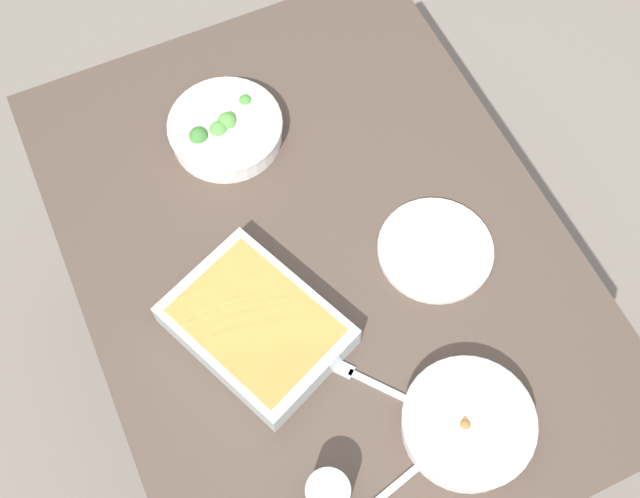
{
  "coord_description": "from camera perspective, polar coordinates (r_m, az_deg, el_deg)",
  "views": [
    {
      "loc": [
        -0.6,
        0.28,
        2.08
      ],
      "look_at": [
        0.0,
        0.0,
        0.74
      ],
      "focal_mm": 44.17,
      "sensor_mm": 36.0,
      "label": 1
    }
  ],
  "objects": [
    {
      "name": "drink_cup",
      "position": [
        1.32,
        0.56,
        -17.41
      ],
      "size": [
        0.07,
        0.07,
        0.08
      ],
      "color": "#B2BCC6",
      "rests_on": "dining_table"
    },
    {
      "name": "baking_dish",
      "position": [
        1.4,
        -4.62,
        -5.52
      ],
      "size": [
        0.36,
        0.32,
        0.06
      ],
      "color": "silver",
      "rests_on": "dining_table"
    },
    {
      "name": "broccoli_bowl",
      "position": [
        1.61,
        -6.87,
        8.66
      ],
      "size": [
        0.23,
        0.23,
        0.07
      ],
      "color": "white",
      "rests_on": "dining_table"
    },
    {
      "name": "dining_table",
      "position": [
        1.58,
        0.0,
        -1.44
      ],
      "size": [
        1.2,
        0.9,
        0.74
      ],
      "color": "#4C3D33",
      "rests_on": "ground_plane"
    },
    {
      "name": "ground_plane",
      "position": [
        2.18,
        0.0,
        -8.56
      ],
      "size": [
        6.0,
        6.0,
        0.0
      ],
      "primitive_type": "plane",
      "color": "slate"
    },
    {
      "name": "stew_bowl",
      "position": [
        1.37,
        10.66,
        -12.32
      ],
      "size": [
        0.23,
        0.23,
        0.06
      ],
      "color": "white",
      "rests_on": "dining_table"
    },
    {
      "name": "fork_on_table",
      "position": [
        1.4,
        3.51,
        -9.52
      ],
      "size": [
        0.15,
        0.12,
        0.01
      ],
      "color": "silver",
      "rests_on": "dining_table"
    },
    {
      "name": "spoon_by_stew",
      "position": [
        1.37,
        6.99,
        -15.49
      ],
      "size": [
        0.06,
        0.17,
        0.01
      ],
      "color": "silver",
      "rests_on": "dining_table"
    },
    {
      "name": "side_plate",
      "position": [
        1.5,
        8.36,
        -0.05
      ],
      "size": [
        0.22,
        0.22,
        0.01
      ],
      "primitive_type": "cylinder",
      "color": "silver",
      "rests_on": "dining_table"
    }
  ]
}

